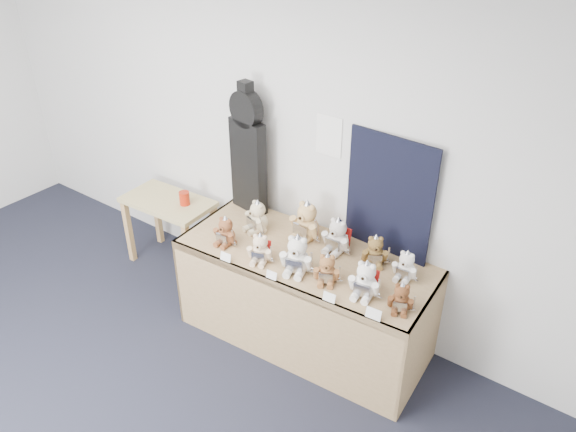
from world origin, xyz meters
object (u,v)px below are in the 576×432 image
Objects in this scene: teddy_back_right at (375,251)px; side_table at (169,212)px; guitar_case at (248,150)px; teddy_front_far_left at (226,232)px; teddy_front_far_right at (365,281)px; teddy_back_centre_right at (337,237)px; teddy_front_centre at (297,256)px; teddy_back_left at (257,217)px; teddy_back_end at (406,267)px; display_table at (301,278)px; teddy_front_end at (401,298)px; teddy_back_centre_left at (306,222)px; teddy_front_left at (260,249)px; teddy_front_right at (327,270)px; red_cup at (184,198)px.

side_table is at bearing 151.64° from teddy_back_right.
teddy_front_far_left is (0.18, -0.50, -0.42)m from guitar_case.
teddy_front_far_right is 0.52m from teddy_back_centre_right.
teddy_back_left is at bearing 138.72° from teddy_front_centre.
teddy_back_end is at bearing 23.02° from teddy_back_left.
display_table is at bearing -179.87° from teddy_back_right.
display_table is 0.40m from teddy_back_centre_right.
teddy_back_centre_left is (-0.94, 0.33, 0.05)m from teddy_front_end.
side_table is 2.88× the size of teddy_front_far_right.
display_table is 6.49× the size of teddy_back_centre_right.
side_table is 1.67m from teddy_front_centre.
teddy_front_left is 0.86× the size of teddy_front_far_right.
display_table is at bearing 153.92° from teddy_front_end.
teddy_front_centre is at bearing -21.68° from guitar_case.
teddy_back_centre_left reaches higher than teddy_back_right.
teddy_front_far_right is (0.50, 0.05, -0.01)m from teddy_front_centre.
teddy_back_centre_right is at bearing 85.25° from teddy_front_right.
teddy_front_far_right is at bearing -11.38° from teddy_front_centre.
guitar_case is 0.53m from teddy_back_left.
teddy_back_right reaches higher than teddy_front_far_left.
teddy_front_left is (-0.22, -0.18, 0.26)m from display_table.
side_table is at bearing 157.77° from teddy_front_far_left.
teddy_front_centre reaches higher than teddy_front_far_left.
display_table is 7.93× the size of teddy_front_right.
teddy_front_end is (0.25, 0.00, -0.02)m from teddy_front_far_right.
teddy_back_right reaches higher than red_cup.
teddy_back_left reaches higher than teddy_front_far_left.
display_table is at bearing -16.10° from guitar_case.
teddy_front_far_left is at bearing 156.83° from teddy_front_left.
guitar_case is 4.76× the size of teddy_front_end.
red_cup is 1.25m from teddy_back_centre_left.
teddy_back_centre_right is (0.71, 0.40, 0.02)m from teddy_front_far_left.
teddy_back_centre_left is (-0.41, 0.36, 0.04)m from teddy_front_right.
teddy_back_end is (2.06, 0.02, 0.15)m from red_cup.
red_cup is at bearing -177.19° from teddy_back_centre_right.
display_table is 8.10× the size of teddy_back_end.
teddy_back_right is (1.00, 0.42, 0.00)m from teddy_front_far_left.
teddy_front_left is at bearing 174.39° from teddy_front_centre.
teddy_front_end is (1.03, 0.10, -0.01)m from teddy_front_left.
teddy_front_far_right is (1.92, -0.29, 0.16)m from red_cup.
display_table is 8.61× the size of teddy_front_end.
guitar_case is at bearing 132.86° from teddy_front_centre.
teddy_back_centre_left is at bearing 150.14° from teddy_back_right.
teddy_front_left is (1.33, -0.35, 0.33)m from side_table.
teddy_front_right reaches higher than display_table.
teddy_front_far_left is 0.83× the size of teddy_back_centre_right.
teddy_back_right is at bearing 1.72° from red_cup.
guitar_case is 3.59× the size of teddy_back_centre_right.
teddy_front_left is (0.52, -0.52, -0.42)m from guitar_case.
red_cup is 1.47m from teddy_front_centre.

